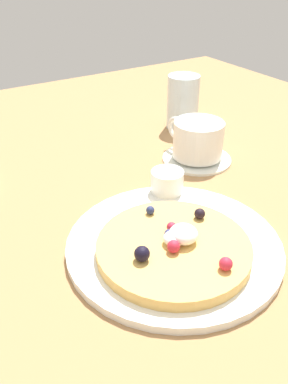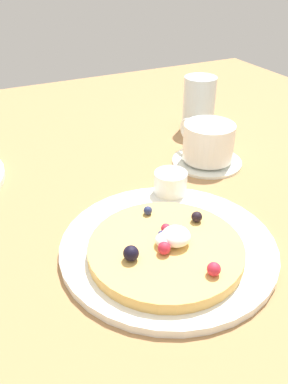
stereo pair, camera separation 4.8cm
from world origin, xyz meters
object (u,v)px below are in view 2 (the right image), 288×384
(pancake_plate, at_px, (168,246))
(coffee_cup, at_px, (208,141))
(syrup_ramekin, at_px, (171,182))
(coffee_saucer, at_px, (207,160))
(water_glass, at_px, (199,104))

(pancake_plate, relative_size, coffee_cup, 2.29)
(pancake_plate, bearing_deg, syrup_ramekin, 59.39)
(syrup_ramekin, bearing_deg, coffee_saucer, 32.11)
(coffee_saucer, xyz_separation_m, coffee_cup, (-0.00, 0.00, 0.04))
(coffee_saucer, relative_size, water_glass, 1.13)
(coffee_cup, bearing_deg, water_glass, 63.25)
(coffee_saucer, bearing_deg, water_glass, 63.58)
(coffee_saucer, distance_m, water_glass, 0.16)
(coffee_saucer, distance_m, coffee_cup, 0.04)
(coffee_cup, xyz_separation_m, water_glass, (0.07, 0.14, 0.01))
(pancake_plate, relative_size, syrup_ramekin, 5.52)
(syrup_ramekin, xyz_separation_m, coffee_cup, (0.12, 0.07, 0.01))
(syrup_ramekin, distance_m, water_glass, 0.28)
(water_glass, bearing_deg, syrup_ramekin, -131.22)
(pancake_plate, height_order, coffee_cup, coffee_cup)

